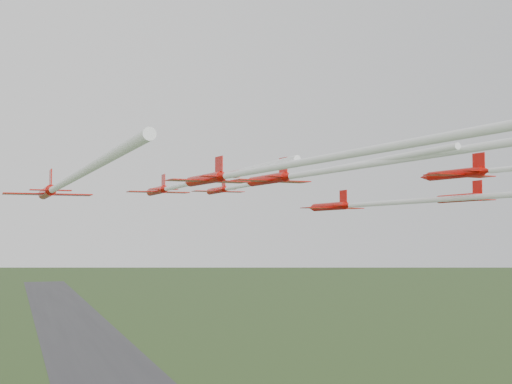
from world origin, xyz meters
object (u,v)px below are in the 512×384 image
object	(u,v)px
jet_row3_left	(60,185)
jet_row3_mid	(319,172)
jet_row2_left	(181,185)
jet_row4_left	(288,165)
jet_lead	(260,183)
jet_row2_right	(367,204)

from	to	relation	value
jet_row3_left	jet_row3_mid	world-z (taller)	jet_row3_mid
jet_row2_left	jet_row3_left	bearing A→B (deg)	-131.60
jet_row3_left	jet_row4_left	xyz separation A→B (m)	(15.66, -13.04, 1.03)
jet_lead	jet_row3_mid	world-z (taller)	jet_row3_mid
jet_row3_left	jet_row3_mid	distance (m)	27.46
jet_row2_left	jet_row3_left	world-z (taller)	jet_row2_left
jet_lead	jet_row4_left	xyz separation A→B (m)	(-11.22, -38.52, -1.55)
jet_lead	jet_row2_left	distance (m)	14.36
jet_lead	jet_row2_right	xyz separation A→B (m)	(13.81, -3.53, -2.79)
jet_lead	jet_row3_mid	size ratio (longest dim) A/B	1.22
jet_row2_left	jet_row3_left	distance (m)	23.33
jet_lead	jet_row2_left	size ratio (longest dim) A/B	1.35
jet_row3_left	jet_row3_mid	xyz separation A→B (m)	(26.66, 6.12, 2.39)
jet_row2_right	jet_row3_left	size ratio (longest dim) A/B	0.92
jet_row3_mid	jet_row4_left	xyz separation A→B (m)	(-10.99, -19.15, -1.37)
jet_row3_mid	jet_row4_left	distance (m)	22.13
jet_lead	jet_row3_left	size ratio (longest dim) A/B	1.28
jet_lead	jet_row2_right	distance (m)	14.52
jet_row4_left	jet_row2_left	bearing A→B (deg)	84.40
jet_lead	jet_row3_mid	distance (m)	19.37
jet_lead	jet_row4_left	size ratio (longest dim) A/B	1.10
jet_row3_left	jet_row2_right	bearing A→B (deg)	25.86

